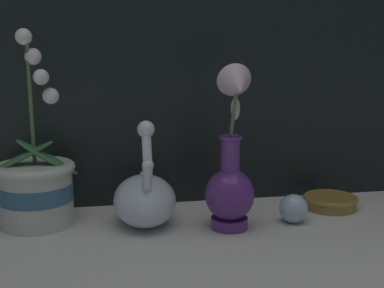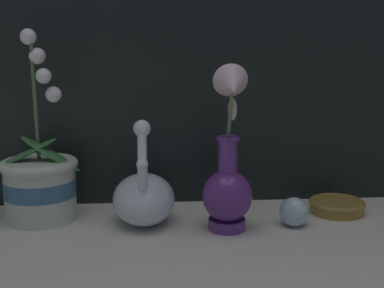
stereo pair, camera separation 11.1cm
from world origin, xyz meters
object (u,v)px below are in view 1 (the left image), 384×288
object	(u,v)px
glass_sphere	(294,209)
amber_dish	(330,201)
blue_vase	(231,177)
orchid_potted_plant	(36,186)
swan_figurine	(145,197)

from	to	relation	value
glass_sphere	amber_dish	world-z (taller)	glass_sphere
blue_vase	glass_sphere	bearing A→B (deg)	6.54
orchid_potted_plant	amber_dish	bearing A→B (deg)	-0.54
glass_sphere	amber_dish	xyz separation A→B (m)	(0.12, 0.08, -0.01)
swan_figurine	amber_dish	xyz separation A→B (m)	(0.43, 0.04, -0.04)
glass_sphere	amber_dish	size ratio (longest dim) A/B	0.49
swan_figurine	blue_vase	world-z (taller)	blue_vase
orchid_potted_plant	glass_sphere	bearing A→B (deg)	-8.88
blue_vase	glass_sphere	xyz separation A→B (m)	(0.14, 0.02, -0.08)
orchid_potted_plant	amber_dish	size ratio (longest dim) A/B	3.24
blue_vase	amber_dish	xyz separation A→B (m)	(0.26, 0.09, -0.09)
blue_vase	amber_dish	world-z (taller)	blue_vase
amber_dish	blue_vase	bearing A→B (deg)	-160.24
glass_sphere	orchid_potted_plant	bearing A→B (deg)	171.12
orchid_potted_plant	blue_vase	size ratio (longest dim) A/B	1.19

